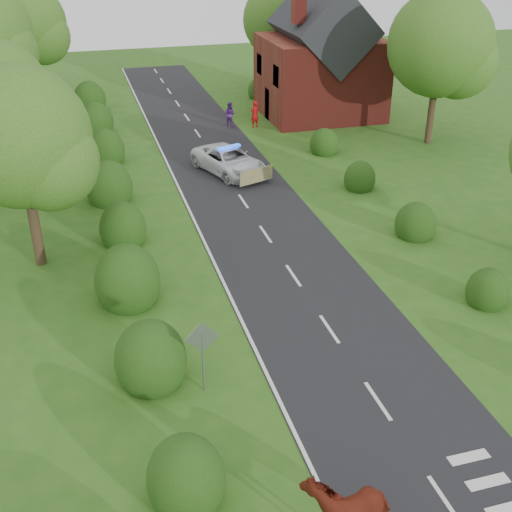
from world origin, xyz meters
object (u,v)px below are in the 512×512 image
object	(u,v)px
cow	(347,509)
pedestrian_purple	(230,114)
road_sign	(203,347)
pedestrian_red	(255,114)
police_van	(229,161)

from	to	relation	value
cow	pedestrian_purple	bearing A→B (deg)	162.80
cow	road_sign	bearing A→B (deg)	-168.55
pedestrian_red	road_sign	bearing A→B (deg)	45.78
road_sign	police_van	distance (m)	19.00
police_van	pedestrian_purple	bearing A→B (deg)	56.06
pedestrian_purple	road_sign	bearing A→B (deg)	115.17
pedestrian_red	pedestrian_purple	world-z (taller)	pedestrian_red
cow	police_van	size ratio (longest dim) A/B	0.41
road_sign	cow	xyz separation A→B (m)	(2.16, -6.11, -0.81)
police_van	cow	bearing A→B (deg)	-117.27
cow	pedestrian_red	world-z (taller)	pedestrian_red
police_van	pedestrian_red	size ratio (longest dim) A/B	3.09
road_sign	pedestrian_red	world-z (taller)	road_sign
road_sign	police_van	xyz separation A→B (m)	(5.30, 18.22, -0.93)
cow	pedestrian_red	size ratio (longest dim) A/B	1.27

